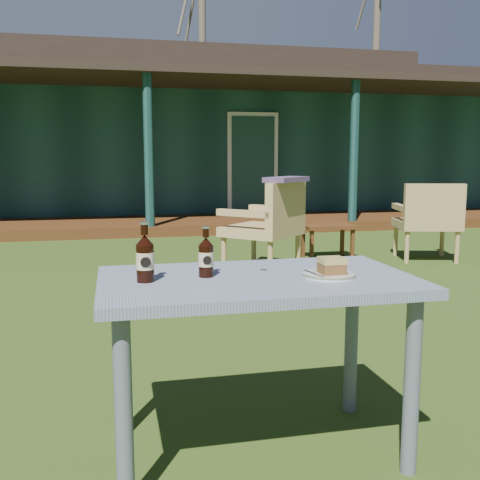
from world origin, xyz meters
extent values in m
plane|color=#334916|center=(0.00, 0.00, 0.00)|extent=(80.00, 80.00, 0.00)
cube|color=#153836|center=(0.00, 9.50, 1.30)|extent=(15.00, 6.00, 2.60)
cube|color=black|center=(0.00, 9.50, 2.75)|extent=(15.80, 6.80, 0.30)
cube|color=black|center=(0.00, 9.50, 3.15)|extent=(12.00, 3.50, 0.60)
cube|color=#4C2912|center=(0.00, 5.60, 0.08)|extent=(15.00, 1.80, 0.16)
cube|color=black|center=(0.00, 5.60, 2.45)|extent=(15.40, 2.00, 0.12)
cylinder|color=#153836|center=(0.00, 4.80, 1.23)|extent=(0.14, 0.14, 2.45)
cylinder|color=#153836|center=(3.25, 4.80, 1.23)|extent=(0.14, 0.14, 2.45)
cube|color=white|center=(2.00, 6.48, 1.00)|extent=(0.95, 0.06, 2.00)
cube|color=#193D38|center=(2.00, 6.45, 1.00)|extent=(0.80, 0.04, 1.85)
cylinder|color=brown|center=(3.00, 18.50, 4.75)|extent=(0.28, 0.28, 9.50)
cylinder|color=brown|center=(9.50, 17.00, 5.50)|extent=(0.28, 0.28, 11.00)
cube|color=slate|center=(0.00, -1.60, 0.70)|extent=(1.20, 0.70, 0.04)
cylinder|color=slate|center=(-0.52, -1.87, 0.34)|extent=(0.06, 0.06, 0.68)
cylinder|color=slate|center=(0.52, -1.87, 0.34)|extent=(0.06, 0.06, 0.68)
cylinder|color=slate|center=(-0.52, -1.33, 0.34)|extent=(0.06, 0.06, 0.68)
cylinder|color=slate|center=(0.52, -1.33, 0.34)|extent=(0.06, 0.06, 0.68)
cylinder|color=silver|center=(0.27, -1.66, 0.73)|extent=(0.20, 0.20, 0.01)
cylinder|color=olive|center=(0.27, -1.66, 0.73)|extent=(0.20, 0.20, 0.00)
cube|color=brown|center=(0.28, -1.67, 0.75)|extent=(0.09, 0.08, 0.04)
cube|color=tan|center=(0.28, -1.67, 0.79)|extent=(0.09, 0.09, 0.02)
cube|color=silver|center=(0.20, -1.67, 0.74)|extent=(0.04, 0.14, 0.00)
cylinder|color=black|center=(-0.19, -1.56, 0.78)|extent=(0.06, 0.06, 0.12)
cone|color=black|center=(-0.19, -1.56, 0.86)|extent=(0.06, 0.06, 0.03)
cylinder|color=black|center=(-0.19, -1.56, 0.89)|extent=(0.02, 0.02, 0.03)
cylinder|color=silver|center=(-0.19, -1.56, 0.91)|extent=(0.03, 0.03, 0.01)
cylinder|color=beige|center=(-0.19, -1.56, 0.79)|extent=(0.06, 0.06, 0.06)
cylinder|color=black|center=(-0.19, -1.59, 0.79)|extent=(0.03, 0.00, 0.03)
cylinder|color=black|center=(-0.42, -1.59, 0.79)|extent=(0.07, 0.07, 0.14)
cone|color=black|center=(-0.42, -1.59, 0.88)|extent=(0.07, 0.07, 0.04)
cylinder|color=black|center=(-0.42, -1.59, 0.91)|extent=(0.03, 0.03, 0.04)
cylinder|color=silver|center=(-0.42, -1.59, 0.94)|extent=(0.03, 0.03, 0.01)
cylinder|color=beige|center=(-0.42, -1.59, 0.80)|extent=(0.07, 0.07, 0.06)
cylinder|color=black|center=(-0.42, -1.63, 0.80)|extent=(0.04, 0.00, 0.04)
cylinder|color=silver|center=(0.05, -1.51, 0.72)|extent=(0.03, 0.03, 0.01)
cube|color=tan|center=(0.95, 1.88, 0.43)|extent=(0.95, 0.95, 0.10)
cube|color=tan|center=(1.15, 1.68, 0.71)|extent=(0.56, 0.55, 0.46)
cube|color=tan|center=(1.15, 2.11, 0.64)|extent=(0.48, 0.49, 0.07)
cube|color=tan|center=(0.71, 1.68, 0.64)|extent=(0.48, 0.49, 0.07)
cylinder|color=tan|center=(0.97, 2.28, 0.19)|extent=(0.05, 0.05, 0.39)
cylinder|color=tan|center=(0.55, 1.87, 0.19)|extent=(0.05, 0.05, 0.39)
cylinder|color=tan|center=(1.35, 1.89, 0.19)|extent=(0.05, 0.05, 0.39)
cylinder|color=tan|center=(0.93, 1.48, 0.19)|extent=(0.05, 0.05, 0.39)
cube|color=tan|center=(3.00, 2.18, 0.41)|extent=(0.79, 0.76, 0.09)
cube|color=tan|center=(2.94, 1.92, 0.68)|extent=(0.66, 0.24, 0.43)
cube|color=tan|center=(3.29, 2.12, 0.60)|extent=(0.21, 0.58, 0.06)
cube|color=tan|center=(2.72, 2.27, 0.60)|extent=(0.21, 0.58, 0.06)
cylinder|color=tan|center=(3.34, 2.36, 0.18)|extent=(0.05, 0.05, 0.37)
cylinder|color=tan|center=(2.80, 2.50, 0.18)|extent=(0.05, 0.05, 0.37)
cylinder|color=tan|center=(3.21, 1.86, 0.18)|extent=(0.05, 0.05, 0.37)
cylinder|color=tan|center=(2.67, 2.00, 0.18)|extent=(0.05, 0.05, 0.37)
cube|color=#554165|center=(1.15, 1.68, 0.96)|extent=(0.56, 0.56, 0.05)
cube|color=#4C2912|center=(1.91, 2.49, 0.38)|extent=(0.60, 0.40, 0.04)
cube|color=#4C2912|center=(1.66, 2.34, 0.18)|extent=(0.04, 0.04, 0.36)
cube|color=#4C2912|center=(2.16, 2.34, 0.18)|extent=(0.04, 0.04, 0.36)
cube|color=#4C2912|center=(1.66, 2.64, 0.18)|extent=(0.04, 0.04, 0.36)
cube|color=#4C2912|center=(2.16, 2.64, 0.18)|extent=(0.04, 0.04, 0.36)
camera|label=1|loc=(-0.53, -3.65, 1.17)|focal=42.00mm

